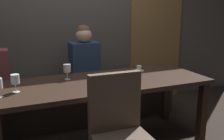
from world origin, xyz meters
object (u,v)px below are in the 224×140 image
at_px(diner_bearded, 84,59).
at_px(dining_table, 103,89).
at_px(wine_glass_end_right, 67,69).
at_px(espresso_cup, 139,69).
at_px(chair_near_side, 120,128).
at_px(wine_glass_near_left, 15,80).
at_px(banquette_bench, 84,105).

bearing_deg(diner_bearded, dining_table, -92.34).
bearing_deg(wine_glass_end_right, espresso_cup, 2.35).
relative_size(chair_near_side, wine_glass_end_right, 5.98).
xyz_separation_m(chair_near_side, diner_bearded, (0.16, 1.45, 0.28)).
bearing_deg(wine_glass_near_left, diner_bearded, 41.57).
distance_m(chair_near_side, wine_glass_near_left, 1.03).
distance_m(chair_near_side, espresso_cup, 1.18).
height_order(banquette_bench, chair_near_side, chair_near_side).
bearing_deg(banquette_bench, chair_near_side, -95.33).
height_order(wine_glass_near_left, wine_glass_end_right, same).
xyz_separation_m(chair_near_side, wine_glass_end_right, (-0.19, 0.91, 0.29)).
xyz_separation_m(banquette_bench, wine_glass_near_left, (-0.85, -0.75, 0.63)).
distance_m(banquette_bench, wine_glass_end_right, 0.87).
distance_m(dining_table, chair_near_side, 0.74).
bearing_deg(diner_bearded, wine_glass_end_right, -123.19).
relative_size(dining_table, wine_glass_near_left, 13.41).
bearing_deg(diner_bearded, chair_near_side, -96.39).
xyz_separation_m(banquette_bench, diner_bearded, (0.03, 0.03, 0.61)).
distance_m(dining_table, banquette_bench, 0.82).
bearing_deg(banquette_bench, espresso_cup, -40.82).
relative_size(wine_glass_near_left, espresso_cup, 1.37).
bearing_deg(wine_glass_near_left, dining_table, 3.22).
xyz_separation_m(diner_bearded, wine_glass_near_left, (-0.88, -0.78, 0.02)).
bearing_deg(dining_table, diner_bearded, 87.66).
distance_m(diner_bearded, wine_glass_near_left, 1.17).
xyz_separation_m(chair_near_side, wine_glass_near_left, (-0.71, 0.67, 0.30)).
xyz_separation_m(dining_table, diner_bearded, (0.03, 0.73, 0.18)).
bearing_deg(dining_table, chair_near_side, -100.42).
xyz_separation_m(dining_table, chair_near_side, (-0.13, -0.72, -0.09)).
distance_m(wine_glass_near_left, wine_glass_end_right, 0.58).
bearing_deg(diner_bearded, espresso_cup, -44.12).
xyz_separation_m(dining_table, wine_glass_near_left, (-0.85, -0.05, 0.20)).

